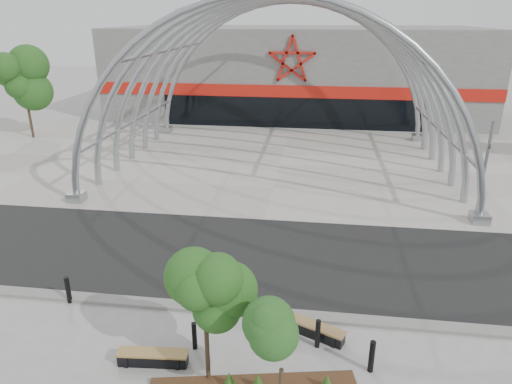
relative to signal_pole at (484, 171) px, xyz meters
name	(u,v)px	position (x,y,z in m)	size (l,w,h in m)	color
ground	(240,308)	(-9.83, -8.06, -2.54)	(140.00, 140.00, 0.00)	gray
road	(254,256)	(-9.83, -4.56, -2.53)	(140.00, 7.00, 0.02)	black
forecourt	(280,165)	(-9.83, 7.44, -2.52)	(60.00, 17.00, 0.04)	#A6A096
kerb	(239,311)	(-9.83, -8.31, -2.48)	(60.00, 0.50, 0.12)	slate
arena_building	(296,70)	(-9.83, 25.39, 1.45)	(34.00, 15.24, 8.00)	slate
vault_canopy	(280,165)	(-9.83, 7.44, -2.52)	(20.80, 15.80, 20.36)	#969BA0
signal_pole	(484,171)	(0.00, 0.00, 0.00)	(0.31, 0.68, 4.86)	slate
street_tree_0	(204,294)	(-10.13, -11.36, 0.18)	(1.66, 1.66, 3.79)	#2D2215
street_tree_1	(282,347)	(-8.11, -12.43, -0.32)	(1.31, 1.31, 3.10)	#302619
bench_0	(153,358)	(-11.80, -10.98, -2.34)	(2.01, 0.58, 0.41)	black
bench_1	(313,330)	(-7.39, -9.15, -2.34)	(2.00, 1.21, 0.42)	black
bollard_0	(68,290)	(-15.61, -8.53, -2.05)	(0.16, 0.16, 0.99)	black
bollard_1	(194,336)	(-10.81, -10.19, -2.10)	(0.14, 0.14, 0.89)	black
bollard_2	(239,284)	(-9.95, -7.46, -1.99)	(0.17, 0.17, 1.09)	black
bollard_3	(318,334)	(-7.26, -9.64, -2.08)	(0.15, 0.15, 0.93)	black
bollard_4	(372,356)	(-5.80, -10.44, -2.05)	(0.16, 0.16, 0.98)	black
bg_tree_0	(23,78)	(-29.83, 11.94, 2.10)	(3.00, 3.00, 6.45)	black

